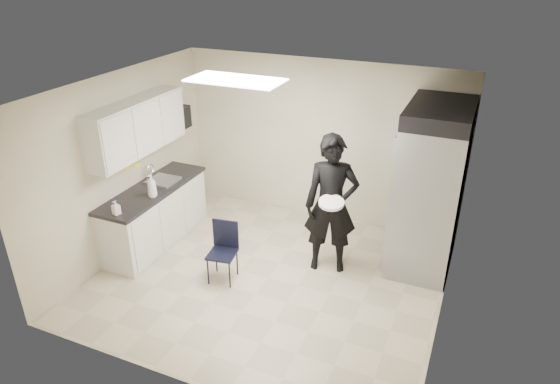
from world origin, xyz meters
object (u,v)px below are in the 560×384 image
at_px(commercial_fridge, 429,194).
at_px(folding_chair, 222,254).
at_px(man_tuxedo, 331,205).
at_px(lower_counter, 155,217).

bearing_deg(commercial_fridge, folding_chair, -147.03).
height_order(folding_chair, man_tuxedo, man_tuxedo).
distance_m(lower_counter, man_tuxedo, 2.70).
distance_m(lower_counter, folding_chair, 1.48).
relative_size(lower_counter, folding_chair, 2.37).
height_order(lower_counter, man_tuxedo, man_tuxedo).
bearing_deg(folding_chair, lower_counter, 152.98).
xyz_separation_m(commercial_fridge, man_tuxedo, (-1.16, -0.68, -0.07)).
distance_m(commercial_fridge, folding_chair, 2.91).
height_order(lower_counter, folding_chair, lower_counter).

